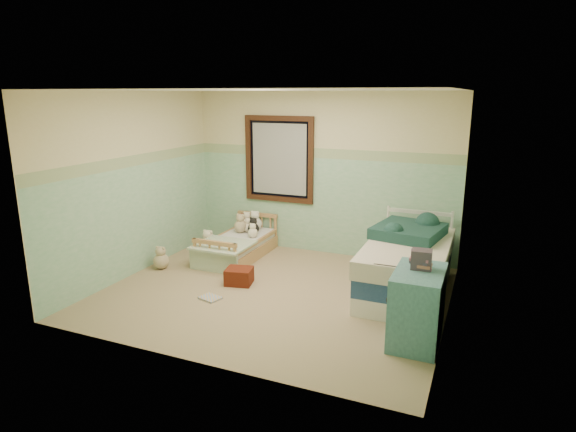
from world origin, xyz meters
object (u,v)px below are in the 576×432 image
at_px(plush_floor_tan, 161,261).
at_px(floor_book, 210,298).
at_px(plush_floor_cream, 208,245).
at_px(dresser, 417,307).
at_px(twin_bed_frame, 406,284).
at_px(red_pillow, 239,276).
at_px(toddler_bed_frame, 238,251).

xyz_separation_m(plush_floor_tan, floor_book, (1.21, -0.65, -0.10)).
distance_m(plush_floor_cream, plush_floor_tan, 0.91).
bearing_deg(dresser, plush_floor_tan, 168.73).
bearing_deg(dresser, floor_book, 177.90).
bearing_deg(plush_floor_cream, twin_bed_frame, -7.01).
distance_m(plush_floor_cream, dresser, 3.83).
height_order(dresser, red_pillow, dresser).
bearing_deg(twin_bed_frame, plush_floor_tan, -171.80).
bearing_deg(plush_floor_tan, twin_bed_frame, 8.20).
xyz_separation_m(toddler_bed_frame, dresser, (2.94, -1.64, 0.29)).
bearing_deg(red_pillow, toddler_bed_frame, 119.15).
xyz_separation_m(toddler_bed_frame, red_pillow, (0.54, -0.97, 0.01)).
height_order(toddler_bed_frame, twin_bed_frame, twin_bed_frame).
height_order(toddler_bed_frame, floor_book, toddler_bed_frame).
bearing_deg(plush_floor_cream, floor_book, -57.54).
bearing_deg(dresser, red_pillow, 164.42).
distance_m(plush_floor_tan, twin_bed_frame, 3.44).
xyz_separation_m(toddler_bed_frame, plush_floor_cream, (-0.53, -0.02, 0.03)).
distance_m(toddler_bed_frame, plush_floor_tan, 1.18).
relative_size(plush_floor_cream, red_pillow, 0.75).
xyz_separation_m(plush_floor_tan, twin_bed_frame, (3.40, 0.49, -0.00)).
bearing_deg(floor_book, plush_floor_tan, 167.66).
bearing_deg(plush_floor_tan, dresser, -11.27).
height_order(plush_floor_cream, dresser, dresser).
distance_m(red_pillow, floor_book, 0.59).
xyz_separation_m(plush_floor_cream, plush_floor_tan, (-0.24, -0.88, -0.01)).
distance_m(toddler_bed_frame, dresser, 3.38).
relative_size(plush_floor_tan, dresser, 0.30).
bearing_deg(red_pillow, dresser, -15.58).
bearing_deg(toddler_bed_frame, plush_floor_cream, -177.89).
xyz_separation_m(red_pillow, floor_book, (-0.10, -0.58, -0.09)).
bearing_deg(toddler_bed_frame, twin_bed_frame, -8.80).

